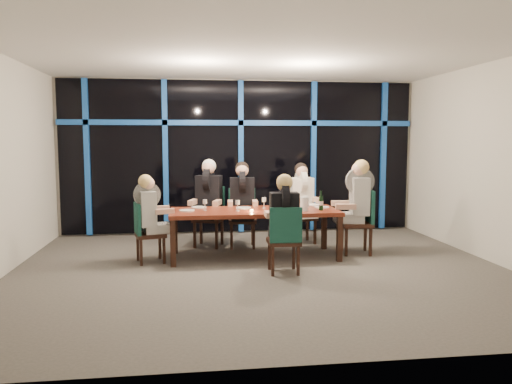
# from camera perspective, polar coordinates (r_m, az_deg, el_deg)

# --- Properties ---
(room) EXTENTS (7.04, 7.00, 3.02)m
(room) POSITION_cam_1_polar(r_m,az_deg,el_deg) (6.89, 0.65, 7.57)
(room) COLOR #5A564F
(room) RESTS_ON ground
(window_wall) EXTENTS (6.86, 0.43, 2.94)m
(window_wall) POSITION_cam_1_polar(r_m,az_deg,el_deg) (9.80, -1.71, 4.33)
(window_wall) COLOR black
(window_wall) RESTS_ON ground
(dining_table) EXTENTS (2.60, 1.00, 0.75)m
(dining_table) POSITION_cam_1_polar(r_m,az_deg,el_deg) (7.76, -0.19, -2.55)
(dining_table) COLOR maroon
(dining_table) RESTS_ON ground
(chair_far_left) EXTENTS (0.60, 0.60, 1.02)m
(chair_far_left) POSITION_cam_1_polar(r_m,az_deg,el_deg) (8.69, -5.30, -2.39)
(chair_far_left) COLOR black
(chair_far_left) RESTS_ON ground
(chair_far_mid) EXTENTS (0.49, 0.49, 1.00)m
(chair_far_mid) POSITION_cam_1_polar(r_m,az_deg,el_deg) (8.60, -1.60, -2.55)
(chair_far_mid) COLOR black
(chair_far_mid) RESTS_ON ground
(chair_far_right) EXTENTS (0.51, 0.51, 0.97)m
(chair_far_right) POSITION_cam_1_polar(r_m,az_deg,el_deg) (8.98, 5.05, -2.29)
(chair_far_right) COLOR black
(chair_far_right) RESTS_ON ground
(chair_end_left) EXTENTS (0.51, 0.51, 0.90)m
(chair_end_left) POSITION_cam_1_polar(r_m,az_deg,el_deg) (7.63, -12.58, -4.20)
(chair_end_left) COLOR black
(chair_end_left) RESTS_ON ground
(chair_end_right) EXTENTS (0.54, 0.54, 1.04)m
(chair_end_right) POSITION_cam_1_polar(r_m,az_deg,el_deg) (8.21, 12.03, -2.93)
(chair_end_right) COLOR black
(chair_end_right) RESTS_ON ground
(chair_near_mid) EXTENTS (0.45, 0.45, 0.94)m
(chair_near_mid) POSITION_cam_1_polar(r_m,az_deg,el_deg) (6.83, 3.28, -5.10)
(chair_near_mid) COLOR black
(chair_near_mid) RESTS_ON ground
(diner_far_left) EXTENTS (0.61, 0.70, 1.00)m
(diner_far_left) POSITION_cam_1_polar(r_m,az_deg,el_deg) (8.56, -5.48, 0.22)
(diner_far_left) COLOR black
(diner_far_left) RESTS_ON ground
(diner_far_mid) EXTENTS (0.51, 0.64, 0.97)m
(diner_far_mid) POSITION_cam_1_polar(r_m,az_deg,el_deg) (8.47, -1.59, 0.02)
(diner_far_mid) COLOR black
(diner_far_mid) RESTS_ON ground
(diner_far_right) EXTENTS (0.52, 0.64, 0.95)m
(diner_far_right) POSITION_cam_1_polar(r_m,az_deg,el_deg) (8.86, 5.27, 0.11)
(diner_far_right) COLOR silver
(diner_far_right) RESTS_ON ground
(diner_end_left) EXTENTS (0.61, 0.51, 0.88)m
(diner_end_left) POSITION_cam_1_polar(r_m,az_deg,el_deg) (7.58, -12.07, -1.49)
(diner_end_left) COLOR black
(diner_end_left) RESTS_ON ground
(diner_end_right) EXTENTS (0.68, 0.55, 1.01)m
(diner_end_right) POSITION_cam_1_polar(r_m,az_deg,el_deg) (8.14, 11.49, -0.09)
(diner_end_right) COLOR black
(diner_end_right) RESTS_ON ground
(diner_near_mid) EXTENTS (0.47, 0.59, 0.91)m
(diner_near_mid) POSITION_cam_1_polar(r_m,az_deg,el_deg) (6.84, 3.20, -1.91)
(diner_near_mid) COLOR black
(diner_near_mid) RESTS_ON ground
(plate_far_left) EXTENTS (0.24, 0.24, 0.01)m
(plate_far_left) POSITION_cam_1_polar(r_m,az_deg,el_deg) (8.04, -6.54, -1.74)
(plate_far_left) COLOR white
(plate_far_left) RESTS_ON dining_table
(plate_far_mid) EXTENTS (0.24, 0.24, 0.01)m
(plate_far_mid) POSITION_cam_1_polar(r_m,az_deg,el_deg) (7.93, -1.45, -1.82)
(plate_far_mid) COLOR white
(plate_far_mid) RESTS_ON dining_table
(plate_far_right) EXTENTS (0.24, 0.24, 0.01)m
(plate_far_right) POSITION_cam_1_polar(r_m,az_deg,el_deg) (8.36, 6.65, -1.45)
(plate_far_right) COLOR white
(plate_far_right) RESTS_ON dining_table
(plate_end_left) EXTENTS (0.24, 0.24, 0.01)m
(plate_end_left) POSITION_cam_1_polar(r_m,az_deg,el_deg) (7.71, -7.92, -2.10)
(plate_end_left) COLOR white
(plate_end_left) RESTS_ON dining_table
(plate_end_right) EXTENTS (0.24, 0.24, 0.01)m
(plate_end_right) POSITION_cam_1_polar(r_m,az_deg,el_deg) (8.08, 7.53, -1.72)
(plate_end_right) COLOR white
(plate_end_right) RESTS_ON dining_table
(plate_near_mid) EXTENTS (0.24, 0.24, 0.01)m
(plate_near_mid) POSITION_cam_1_polar(r_m,az_deg,el_deg) (7.41, 2.51, -2.37)
(plate_near_mid) COLOR white
(plate_near_mid) RESTS_ON dining_table
(wine_bottle) EXTENTS (0.07, 0.07, 0.30)m
(wine_bottle) POSITION_cam_1_polar(r_m,az_deg,el_deg) (7.76, 7.44, -1.22)
(wine_bottle) COLOR black
(wine_bottle) RESTS_ON dining_table
(water_pitcher) EXTENTS (0.13, 0.12, 0.22)m
(water_pitcher) POSITION_cam_1_polar(r_m,az_deg,el_deg) (7.64, 5.53, -1.38)
(water_pitcher) COLOR white
(water_pitcher) RESTS_ON dining_table
(tea_light) EXTENTS (0.05, 0.05, 0.03)m
(tea_light) POSITION_cam_1_polar(r_m,az_deg,el_deg) (7.58, -0.50, -2.12)
(tea_light) COLOR #FFA54C
(tea_light) RESTS_ON dining_table
(wine_glass_a) EXTENTS (0.06, 0.06, 0.17)m
(wine_glass_a) POSITION_cam_1_polar(r_m,az_deg,el_deg) (7.61, -2.11, -1.28)
(wine_glass_a) COLOR white
(wine_glass_a) RESTS_ON dining_table
(wine_glass_b) EXTENTS (0.07, 0.07, 0.17)m
(wine_glass_b) POSITION_cam_1_polar(r_m,az_deg,el_deg) (7.94, 0.92, -0.96)
(wine_glass_b) COLOR silver
(wine_glass_b) RESTS_ON dining_table
(wine_glass_c) EXTENTS (0.07, 0.07, 0.17)m
(wine_glass_c) POSITION_cam_1_polar(r_m,az_deg,el_deg) (7.74, 3.12, -1.14)
(wine_glass_c) COLOR silver
(wine_glass_c) RESTS_ON dining_table
(wine_glass_d) EXTENTS (0.07, 0.07, 0.17)m
(wine_glass_d) POSITION_cam_1_polar(r_m,az_deg,el_deg) (7.72, -5.86, -1.19)
(wine_glass_d) COLOR white
(wine_glass_d) RESTS_ON dining_table
(wine_glass_e) EXTENTS (0.07, 0.07, 0.19)m
(wine_glass_e) POSITION_cam_1_polar(r_m,az_deg,el_deg) (7.99, 5.60, -0.84)
(wine_glass_e) COLOR silver
(wine_glass_e) RESTS_ON dining_table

